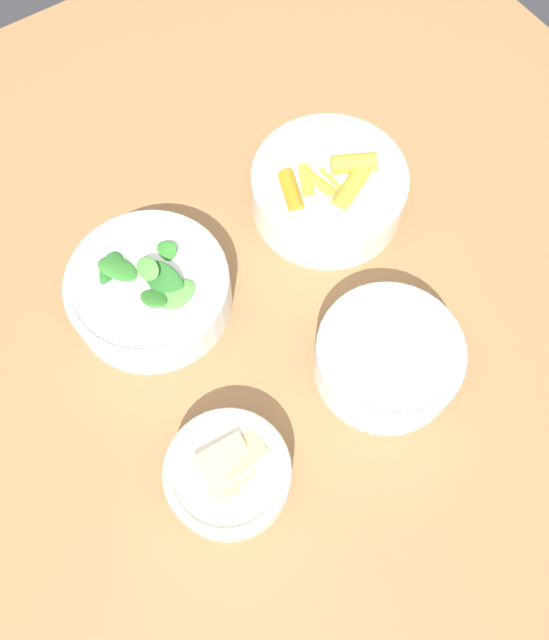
{
  "coord_description": "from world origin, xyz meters",
  "views": [
    {
      "loc": [
        0.21,
        -0.19,
        1.4
      ],
      "look_at": [
        -0.02,
        -0.04,
        0.78
      ],
      "focal_mm": 35.0,
      "sensor_mm": 36.0,
      "label": 1
    }
  ],
  "objects": [
    {
      "name": "bowl_carrots",
      "position": [
        -0.13,
        0.1,
        0.78
      ],
      "size": [
        0.18,
        0.18,
        0.08
      ],
      "color": "silver",
      "rests_on": "dining_table"
    },
    {
      "name": "bowl_greens",
      "position": [
        -0.13,
        -0.14,
        0.78
      ],
      "size": [
        0.18,
        0.18,
        0.08
      ],
      "color": "silver",
      "rests_on": "dining_table"
    },
    {
      "name": "bowl_cookies",
      "position": [
        0.09,
        -0.17,
        0.78
      ],
      "size": [
        0.12,
        0.12,
        0.06
      ],
      "color": "silver",
      "rests_on": "dining_table"
    },
    {
      "name": "dining_table",
      "position": [
        0.0,
        0.0,
        0.66
      ],
      "size": [
        1.27,
        1.1,
        0.75
      ],
      "color": "olive",
      "rests_on": "ground_plane"
    },
    {
      "name": "bowl_beans_hotdog",
      "position": [
        0.08,
        0.03,
        0.78
      ],
      "size": [
        0.15,
        0.15,
        0.06
      ],
      "color": "white",
      "rests_on": "dining_table"
    },
    {
      "name": "ground_plane",
      "position": [
        0.0,
        0.0,
        0.0
      ],
      "size": [
        10.0,
        10.0,
        0.0
      ],
      "primitive_type": "plane",
      "color": "#2D2D33"
    }
  ]
}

